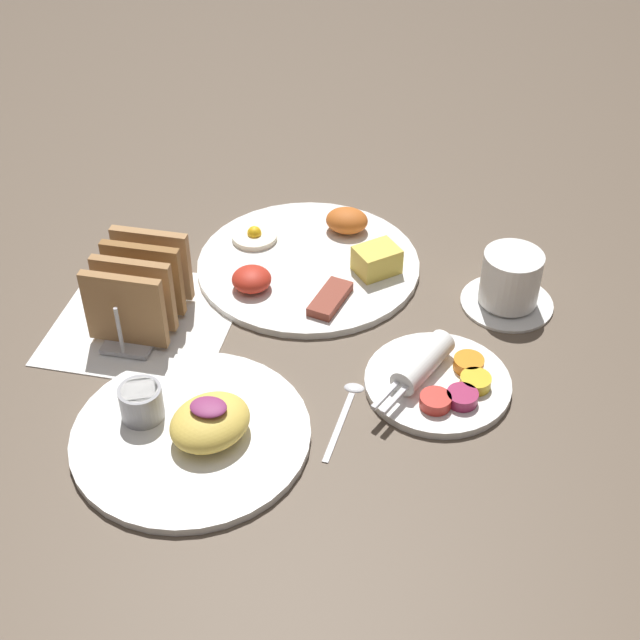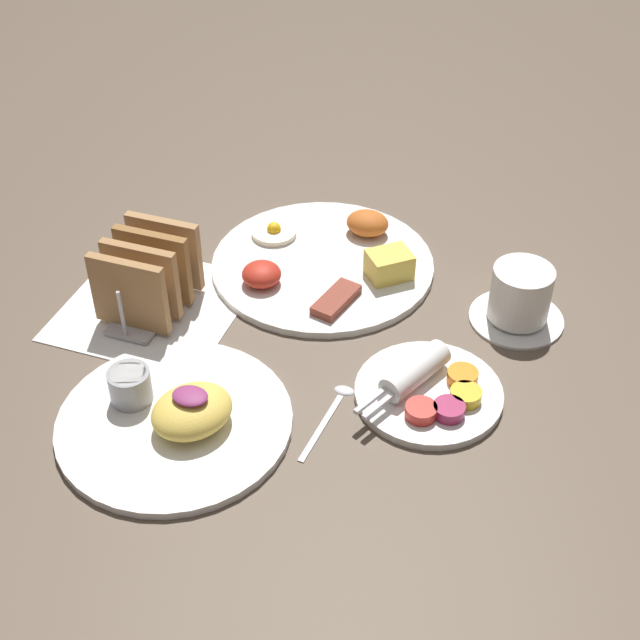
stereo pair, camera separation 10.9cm
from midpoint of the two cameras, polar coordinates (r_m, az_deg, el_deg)
name	(u,v)px [view 2 (the right image)]	position (r m, az deg, el deg)	size (l,w,h in m)	color
ground_plane	(265,349)	(1.09, -0.72, -2.00)	(3.00, 3.00, 0.00)	brown
napkin_flat	(153,306)	(1.16, -8.05, 0.77)	(0.22, 0.22, 0.00)	white
plate_breakfast	(326,261)	(1.22, 2.94, 3.69)	(0.30, 0.30, 0.05)	white
plate_condiments	(429,389)	(1.04, 9.97, -4.53)	(0.17, 0.17, 0.04)	white
plate_foreground	(175,415)	(0.99, -6.18, -6.22)	(0.26, 0.26, 0.06)	white
toast_rack	(148,275)	(1.13, -8.28, 2.75)	(0.10, 0.15, 0.10)	#B7B7BC
coffee_cup	(520,297)	(1.15, 15.33, 1.29)	(0.12, 0.12, 0.08)	white
teaspoon	(333,407)	(1.01, 3.92, -5.71)	(0.03, 0.13, 0.01)	silver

